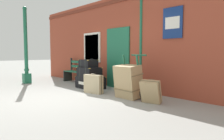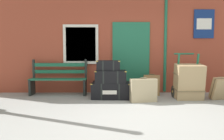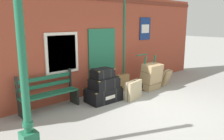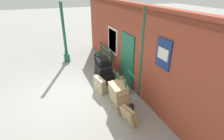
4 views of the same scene
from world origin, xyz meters
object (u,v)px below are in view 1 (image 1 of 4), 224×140
suitcase_brown (120,83)px  steamer_trunk_middle (89,72)px  steamer_trunk_base (90,82)px  porters_trolley (132,88)px  large_brown_trunk (128,81)px  steamer_trunk_top (88,63)px  lamp_post (26,54)px  suitcase_olive (151,92)px  suitcase_slate (93,84)px  platform_bench (78,72)px

suitcase_brown → steamer_trunk_middle: bearing=-162.2°
steamer_trunk_base → porters_trolley: porters_trolley is taller
steamer_trunk_base → large_brown_trunk: 2.03m
steamer_trunk_top → large_brown_trunk: steamer_trunk_top is taller
lamp_post → steamer_trunk_base: size_ratio=2.95×
large_brown_trunk → suitcase_olive: 0.83m
steamer_trunk_middle → suitcase_olive: bearing=-4.2°
steamer_trunk_base → suitcase_slate: 0.93m
platform_bench → suitcase_slate: 2.49m
lamp_post → suitcase_brown: bearing=21.1°
steamer_trunk_middle → suitcase_olive: steamer_trunk_middle is taller
large_brown_trunk → suitcase_brown: large_brown_trunk is taller
platform_bench → lamp_post: bearing=-127.1°
steamer_trunk_base → suitcase_brown: 1.20m
porters_trolley → steamer_trunk_base: bearing=179.2°
suitcase_olive → porters_trolley: bearing=164.6°
steamer_trunk_base → large_brown_trunk: large_brown_trunk is taller
platform_bench → steamer_trunk_top: size_ratio=2.57×
steamer_trunk_base → steamer_trunk_middle: (-0.00, -0.04, 0.37)m
porters_trolley → suitcase_slate: (-1.21, -0.45, 0.01)m
platform_bench → suitcase_slate: platform_bench is taller
platform_bench → large_brown_trunk: (3.50, -0.69, 0.02)m
steamer_trunk_base → platform_bench: bearing=162.1°
steamer_trunk_base → steamer_trunk_top: (-0.06, -0.04, 0.66)m
lamp_post → suitcase_brown: (3.90, 1.51, -0.88)m
steamer_trunk_base → porters_trolley: size_ratio=0.87×
lamp_post → large_brown_trunk: size_ratio=3.33×
steamer_trunk_base → steamer_trunk_top: 0.66m
porters_trolley → large_brown_trunk: bearing=-90.0°
steamer_trunk_top → platform_bench: bearing=160.0°
platform_bench → suitcase_brown: platform_bench is taller
platform_bench → suitcase_brown: size_ratio=2.60×
steamer_trunk_middle → large_brown_trunk: large_brown_trunk is taller
platform_bench → suitcase_slate: size_ratio=2.38×
steamer_trunk_base → porters_trolley: (2.01, -0.03, 0.06)m
platform_bench → porters_trolley: size_ratio=1.34×
suitcase_slate → suitcase_olive: bearing=6.3°
steamer_trunk_base → suitcase_slate: bearing=-30.7°
steamer_trunk_top → large_brown_trunk: 2.12m
steamer_trunk_middle → steamer_trunk_top: size_ratio=1.32×
platform_bench → suitcase_brown: 2.66m
suitcase_olive → steamer_trunk_base: bearing=174.9°
suitcase_brown → lamp_post: bearing=-158.9°
lamp_post → suitcase_olive: (5.57, 0.93, -0.88)m
lamp_post → porters_trolley: size_ratio=2.57×
large_brown_trunk → suitcase_brown: size_ratio=1.50×
lamp_post → suitcase_brown: lamp_post is taller
porters_trolley → suitcase_slate: bearing=-159.7°
platform_bench → suitcase_brown: bearing=-3.3°
steamer_trunk_base → porters_trolley: bearing=-0.8°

